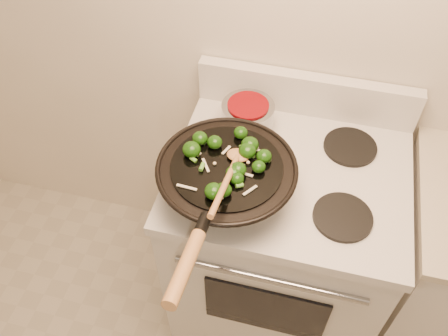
# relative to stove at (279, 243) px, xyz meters

# --- Properties ---
(stove) EXTENTS (0.78, 0.67, 1.08)m
(stove) POSITION_rel_stove_xyz_m (0.00, 0.00, 0.00)
(stove) COLOR silver
(stove) RESTS_ON ground
(wok) EXTENTS (0.42, 0.70, 0.22)m
(wok) POSITION_rel_stove_xyz_m (-0.18, -0.16, 0.53)
(wok) COLOR black
(wok) RESTS_ON stove
(stirfry) EXTENTS (0.26, 0.29, 0.05)m
(stirfry) POSITION_rel_stove_xyz_m (-0.17, -0.14, 0.61)
(stirfry) COLOR #133A09
(stirfry) RESTS_ON wok
(wooden_spoon) EXTENTS (0.07, 0.31, 0.09)m
(wooden_spoon) POSITION_rel_stove_xyz_m (-0.16, -0.19, 0.62)
(wooden_spoon) COLOR #A47040
(wooden_spoon) RESTS_ON wok
(saucepan) EXTENTS (0.18, 0.28, 0.11)m
(saucepan) POSITION_rel_stove_xyz_m (-0.18, 0.15, 0.52)
(saucepan) COLOR #96999F
(saucepan) RESTS_ON stove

